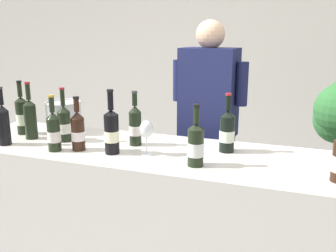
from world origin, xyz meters
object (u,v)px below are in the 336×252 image
(wine_bottle_1, at_px, (78,131))
(wine_bottle_8, at_px, (22,115))
(wine_bottle_3, at_px, (30,118))
(wine_bottle_5, at_px, (64,123))
(wine_bottle_4, at_px, (3,123))
(wine_bottle_6, at_px, (196,144))
(wine_bottle_0, at_px, (135,125))
(ice_bucket, at_px, (64,116))
(wine_bottle_2, at_px, (227,131))
(person_server, at_px, (207,141))
(wine_bottle_9, at_px, (112,131))
(wine_glass, at_px, (146,131))
(wine_bottle_10, at_px, (54,131))

(wine_bottle_1, distance_m, wine_bottle_8, 0.57)
(wine_bottle_3, height_order, wine_bottle_5, wine_bottle_3)
(wine_bottle_4, distance_m, wine_bottle_6, 1.17)
(wine_bottle_0, bearing_deg, wine_bottle_8, -178.68)
(wine_bottle_0, relative_size, ice_bucket, 1.36)
(wine_bottle_4, bearing_deg, wine_bottle_0, 19.06)
(wine_bottle_2, bearing_deg, wine_bottle_8, -176.88)
(wine_bottle_8, bearing_deg, ice_bucket, 32.79)
(wine_bottle_6, bearing_deg, wine_bottle_1, 177.87)
(person_server, bearing_deg, wine_bottle_6, -80.97)
(wine_bottle_8, bearing_deg, wine_bottle_1, -18.45)
(wine_bottle_4, bearing_deg, ice_bucket, 67.53)
(wine_bottle_1, relative_size, person_server, 0.19)
(wine_bottle_8, xyz_separation_m, wine_bottle_9, (0.75, -0.17, 0.00))
(wine_bottle_3, distance_m, person_server, 1.21)
(wine_bottle_0, height_order, person_server, person_server)
(wine_bottle_1, distance_m, wine_bottle_6, 0.70)
(wine_glass, bearing_deg, wine_bottle_5, 172.69)
(wine_bottle_5, distance_m, person_server, 1.01)
(wine_bottle_9, distance_m, person_server, 0.88)
(wine_bottle_0, bearing_deg, wine_glass, -47.57)
(wine_bottle_8, height_order, wine_bottle_9, wine_bottle_9)
(wine_bottle_1, height_order, wine_bottle_4, wine_bottle_4)
(wine_bottle_2, bearing_deg, wine_bottle_1, -162.52)
(person_server, bearing_deg, wine_bottle_5, -138.97)
(wine_bottle_3, height_order, wine_bottle_8, wine_bottle_3)
(wine_bottle_1, height_order, person_server, person_server)
(wine_bottle_9, bearing_deg, wine_bottle_2, 22.33)
(wine_bottle_1, relative_size, wine_bottle_4, 0.89)
(wine_glass, bearing_deg, wine_bottle_9, -167.32)
(wine_bottle_0, distance_m, wine_bottle_8, 0.80)
(wine_bottle_1, relative_size, wine_glass, 1.60)
(wine_bottle_5, distance_m, ice_bucket, 0.24)
(wine_bottle_1, height_order, wine_glass, wine_bottle_1)
(wine_bottle_3, distance_m, wine_glass, 0.81)
(wine_bottle_5, xyz_separation_m, wine_bottle_8, (-0.36, 0.05, 0.01))
(wine_bottle_8, height_order, ice_bucket, wine_bottle_8)
(wine_bottle_4, bearing_deg, wine_bottle_5, 31.73)
(wine_bottle_9, bearing_deg, wine_bottle_1, -177.53)
(wine_bottle_1, xyz_separation_m, wine_glass, (0.40, 0.05, 0.02))
(ice_bucket, bearing_deg, wine_bottle_5, -54.84)
(wine_bottle_0, bearing_deg, wine_bottle_2, 5.82)
(wine_glass, xyz_separation_m, ice_bucket, (-0.71, 0.27, -0.03))
(wine_bottle_2, distance_m, wine_bottle_10, 0.97)
(wine_bottle_10, relative_size, wine_glass, 1.66)
(wine_bottle_2, xyz_separation_m, wine_glass, (-0.40, -0.20, 0.02))
(wine_bottle_3, distance_m, wine_bottle_10, 0.33)
(wine_bottle_2, bearing_deg, wine_bottle_0, -174.18)
(wine_bottle_4, distance_m, ice_bucket, 0.41)
(wine_bottle_0, height_order, wine_bottle_8, wine_bottle_8)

